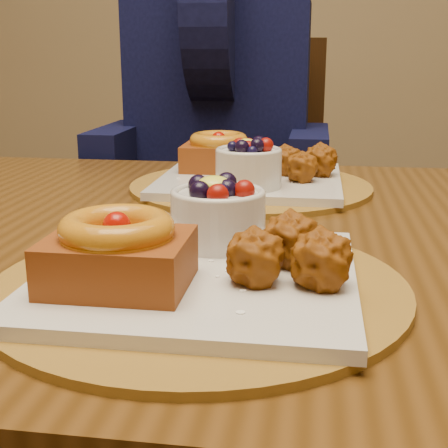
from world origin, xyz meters
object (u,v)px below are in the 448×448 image
(place_setting_near, at_px, (196,259))
(dining_table, at_px, (231,284))
(place_setting_far, at_px, (248,172))
(chair_far, at_px, (241,214))
(diner, at_px, (220,86))

(place_setting_near, bearing_deg, dining_table, 89.09)
(place_setting_near, relative_size, place_setting_far, 1.00)
(chair_far, bearing_deg, dining_table, -98.19)
(place_setting_near, height_order, diner, diner)
(place_setting_near, bearing_deg, chair_far, 94.64)
(chair_far, xyz_separation_m, diner, (-0.04, -0.09, 0.33))
(place_setting_far, distance_m, diner, 0.54)
(place_setting_near, height_order, place_setting_far, same)
(chair_far, distance_m, diner, 0.35)
(dining_table, height_order, diner, diner)
(dining_table, xyz_separation_m, place_setting_near, (-0.00, -0.21, 0.11))
(place_setting_far, bearing_deg, dining_table, -89.11)
(dining_table, relative_size, place_setting_near, 4.21)
(dining_table, bearing_deg, diner, 99.99)
(dining_table, height_order, place_setting_far, place_setting_far)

